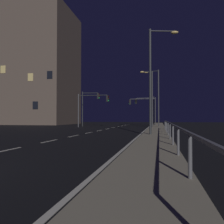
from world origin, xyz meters
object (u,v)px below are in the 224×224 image
traffic_light_far_right (143,105)px  building_distant (41,68)px  street_lamp_across_street (150,94)px  street_lamp_mid_block (155,71)px  street_lamp_corner (156,93)px  traffic_light_far_center (145,105)px  traffic_light_near_left (89,102)px  traffic_light_overhead_east (92,103)px

traffic_light_far_right → building_distant: size_ratio=0.20×
street_lamp_across_street → street_lamp_mid_block: (0.85, -14.54, 0.22)m
street_lamp_mid_block → street_lamp_corner: bearing=90.2°
traffic_light_far_center → street_lamp_mid_block: (2.13, -24.16, 1.31)m
street_lamp_mid_block → traffic_light_near_left: bearing=121.0°
traffic_light_overhead_east → traffic_light_far_center: bearing=50.4°
building_distant → street_lamp_mid_block: bearing=-48.7°
traffic_light_far_center → street_lamp_across_street: street_lamp_across_street is taller
traffic_light_overhead_east → street_lamp_corner: 9.66m
street_lamp_corner → street_lamp_across_street: size_ratio=1.06×
traffic_light_far_center → street_lamp_corner: bearing=-75.3°
street_lamp_across_street → traffic_light_overhead_east: bearing=175.7°
traffic_light_far_right → traffic_light_overhead_east: bearing=-131.2°
traffic_light_far_right → street_lamp_across_street: street_lamp_across_street is taller
traffic_light_near_left → street_lamp_across_street: bearing=-19.2°
street_lamp_corner → street_lamp_across_street: (-0.80, -1.69, -0.26)m
street_lamp_across_street → building_distant: (-24.69, 14.53, 7.72)m
traffic_light_far_center → street_lamp_corner: size_ratio=0.62×
street_lamp_across_street → street_lamp_mid_block: bearing=-86.6°
street_lamp_corner → street_lamp_mid_block: street_lamp_corner is taller
street_lamp_across_street → building_distant: building_distant is taller
traffic_light_far_right → traffic_light_near_left: 9.85m
street_lamp_corner → building_distant: (-25.49, 12.84, 7.46)m
traffic_light_overhead_east → street_lamp_mid_block: (9.54, -15.20, 1.43)m
traffic_light_far_center → traffic_light_near_left: 10.65m
traffic_light_near_left → building_distant: (-14.72, 11.06, 8.58)m
traffic_light_far_right → traffic_light_far_center: size_ratio=0.96×
street_lamp_corner → street_lamp_across_street: 1.89m
traffic_light_far_right → traffic_light_near_left: (-8.34, -5.23, 0.32)m
traffic_light_far_right → street_lamp_corner: bearing=-70.9°
traffic_light_far_right → street_lamp_mid_block: street_lamp_mid_block is taller
traffic_light_far_right → street_lamp_mid_block: bearing=-83.9°
traffic_light_far_right → traffic_light_overhead_east: traffic_light_overhead_east is taller
traffic_light_far_center → building_distant: (-23.41, 4.91, 8.81)m
traffic_light_far_right → traffic_light_far_center: traffic_light_far_center is taller
traffic_light_far_center → street_lamp_mid_block: size_ratio=0.62×
street_lamp_mid_block → building_distant: (-25.55, 29.07, 7.50)m
traffic_light_near_left → traffic_light_far_right: bearing=32.1°
street_lamp_mid_block → building_distant: bearing=131.3°
traffic_light_near_left → street_lamp_corner: size_ratio=0.69×
traffic_light_far_right → street_lamp_mid_block: 23.43m
traffic_light_far_right → traffic_light_overhead_east: size_ratio=0.97×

